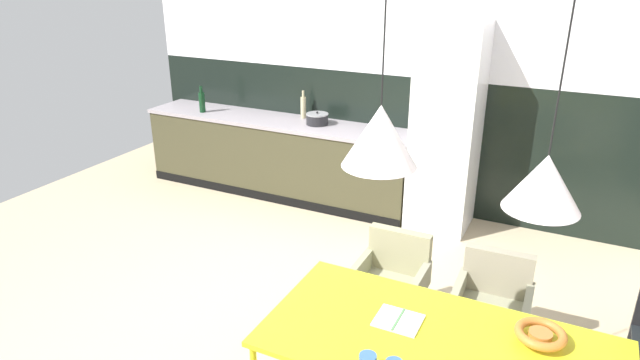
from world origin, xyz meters
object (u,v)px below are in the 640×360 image
refrigerator_column (446,129)px  dining_table (439,348)px  pendant_lamp_over_table_far (544,182)px  cooking_pot (317,119)px  armchair_by_stool (493,295)px  fruit_bowl (540,335)px  open_book (398,320)px  bottle_vinegar_dark (202,101)px  pendant_lamp_over_table_near (380,136)px  armchair_head_of_table (393,271)px  bottle_wine_green (303,107)px

refrigerator_column → dining_table: bearing=-76.1°
pendant_lamp_over_table_far → cooking_pot: bearing=131.4°
armchair_by_stool → refrigerator_column: bearing=-67.5°
fruit_bowl → open_book: bearing=-168.3°
open_book → bottle_vinegar_dark: size_ratio=0.79×
bottle_vinegar_dark → pendant_lamp_over_table_near: pendant_lamp_over_table_near is taller
fruit_bowl → pendant_lamp_over_table_near: pendant_lamp_over_table_near is taller
pendant_lamp_over_table_far → fruit_bowl: bearing=65.8°
armchair_head_of_table → bottle_vinegar_dark: (-3.03, 1.79, 0.53)m
dining_table → fruit_bowl: (0.46, 0.22, 0.09)m
refrigerator_column → pendant_lamp_over_table_near: size_ratio=1.73×
bottle_vinegar_dark → pendant_lamp_over_table_near: (3.23, -2.74, 0.79)m
refrigerator_column → armchair_head_of_table: (0.14, -1.90, -0.54)m
dining_table → armchair_head_of_table: (-0.56, 0.93, -0.20)m
open_book → bottle_vinegar_dark: bottle_vinegar_dark is taller
cooking_pot → pendant_lamp_over_table_far: (2.50, -2.84, 0.74)m
cooking_pot → bottle_wine_green: size_ratio=0.78×
armchair_head_of_table → open_book: (0.31, -0.86, 0.25)m
dining_table → armchair_head_of_table: size_ratio=2.39×
armchair_head_of_table → bottle_wine_green: (-1.83, 2.09, 0.53)m
dining_table → armchair_by_stool: armchair_by_stool is taller
bottle_wine_green → pendant_lamp_over_table_far: 4.14m
pendant_lamp_over_table_far → pendant_lamp_over_table_near: bearing=-177.5°
refrigerator_column → dining_table: refrigerator_column is taller
armchair_by_stool → open_book: armchair_by_stool is taller
armchair_by_stool → cooking_pot: size_ratio=3.10×
dining_table → pendant_lamp_over_table_far: (0.37, 0.01, 0.99)m
refrigerator_column → fruit_bowl: 2.87m
armchair_head_of_table → bottle_vinegar_dark: 3.56m
cooking_pot → pendant_lamp_over_table_far: size_ratio=0.19×
armchair_by_stool → bottle_wine_green: size_ratio=2.41×
armchair_head_of_table → bottle_vinegar_dark: bottle_vinegar_dark is taller
open_book → cooking_pot: size_ratio=1.00×
bottle_wine_green → pendant_lamp_over_table_far: pendant_lamp_over_table_far is taller
dining_table → pendant_lamp_over_table_far: pendant_lamp_over_table_far is taller
refrigerator_column → open_book: bearing=-80.7°
cooking_pot → pendant_lamp_over_table_near: 3.48m
armchair_head_of_table → cooking_pot: 2.52m
dining_table → bottle_wine_green: (-2.39, 3.02, 0.32)m
armchair_by_stool → open_book: size_ratio=3.11×
armchair_by_stool → bottle_vinegar_dark: 4.16m
armchair_by_stool → bottle_vinegar_dark: size_ratio=2.45×
open_book → bottle_vinegar_dark: bearing=141.6°
pendant_lamp_over_table_near → pendant_lamp_over_table_far: same height
armchair_head_of_table → armchair_by_stool: armchair_head_of_table is taller
pendant_lamp_over_table_far → bottle_wine_green: bearing=132.6°
open_book → cooking_pot: 3.37m
cooking_pot → pendant_lamp_over_table_near: bearing=-58.4°
dining_table → armchair_by_stool: bearing=82.1°
pendant_lamp_over_table_near → armchair_head_of_table: bearing=101.6°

